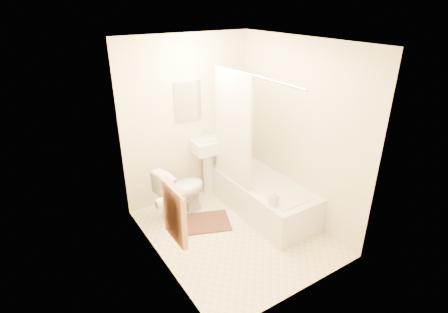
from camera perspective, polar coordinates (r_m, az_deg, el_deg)
floor at (r=4.69m, az=1.69°, el=-12.28°), size 2.40×2.40×0.00m
ceiling at (r=3.78m, az=2.16°, el=18.31°), size 2.40×2.40×0.00m
wall_back at (r=5.05m, az=-5.87°, el=5.83°), size 2.00×0.02×2.40m
wall_left at (r=3.66m, az=-11.12°, el=-2.02°), size 0.02×2.40×2.40m
wall_right at (r=4.69m, az=12.04°, el=3.90°), size 0.02×2.40×2.40m
mirror at (r=4.95m, az=-5.91°, el=9.06°), size 0.40×0.03×0.55m
curtain_rod at (r=4.10m, az=4.79°, el=13.06°), size 0.03×1.70×0.03m
shower_curtain at (r=4.62m, az=1.45°, el=4.40°), size 0.04×0.80×1.55m
towel_bar at (r=3.51m, az=-8.81°, el=-4.87°), size 0.02×0.60×0.02m
towel at (r=3.69m, az=-8.06°, el=-9.09°), size 0.06×0.45×0.66m
toilet_paper at (r=4.02m, az=-10.28°, el=-7.53°), size 0.11×0.12×0.12m
toilet at (r=4.93m, az=-7.03°, el=-5.55°), size 0.78×0.51×0.71m
sink at (r=5.31m, az=-2.46°, el=-1.27°), size 0.53×0.43×1.00m
bathtub at (r=5.03m, az=6.20°, el=-6.38°), size 0.74×1.69×0.47m
bath_mat at (r=4.86m, az=-3.05°, el=-10.68°), size 0.79×0.69×0.02m
soap_bottle at (r=4.34m, az=8.17°, el=-6.69°), size 0.11×0.11×0.21m
scrub_brush at (r=5.18m, az=3.44°, el=-2.08°), size 0.07×0.18×0.04m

